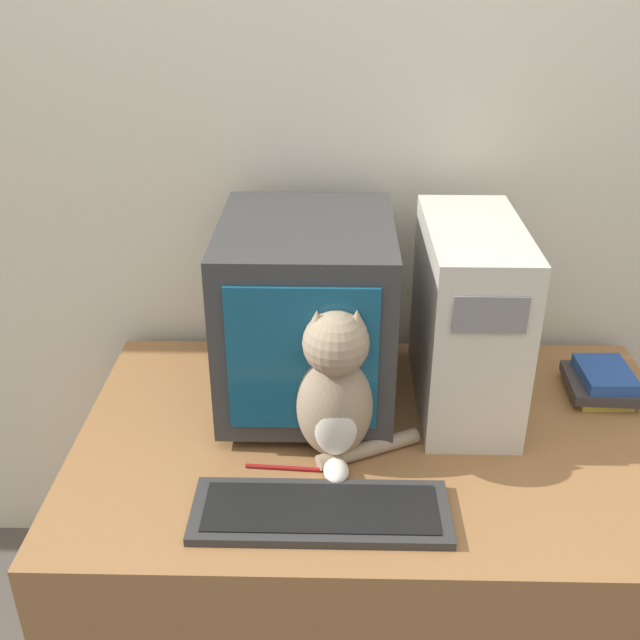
{
  "coord_description": "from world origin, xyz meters",
  "views": [
    {
      "loc": [
        -0.11,
        -0.94,
        1.72
      ],
      "look_at": [
        -0.14,
        0.47,
        0.99
      ],
      "focal_mm": 42.0,
      "sensor_mm": 36.0,
      "label": 1
    }
  ],
  "objects_px": {
    "computer_tower": "(467,318)",
    "pen": "(283,468)",
    "keyboard": "(320,512)",
    "cat": "(336,392)",
    "crt_monitor": "(307,313)",
    "book_stack": "(601,382)"
  },
  "relations": [
    {
      "from": "crt_monitor",
      "to": "computer_tower",
      "type": "height_order",
      "value": "crt_monitor"
    },
    {
      "from": "crt_monitor",
      "to": "computer_tower",
      "type": "xyz_separation_m",
      "value": [
        0.36,
        -0.0,
        -0.01
      ]
    },
    {
      "from": "keyboard",
      "to": "pen",
      "type": "xyz_separation_m",
      "value": [
        -0.08,
        0.14,
        -0.01
      ]
    },
    {
      "from": "computer_tower",
      "to": "pen",
      "type": "distance_m",
      "value": 0.54
    },
    {
      "from": "keyboard",
      "to": "cat",
      "type": "relative_size",
      "value": 1.39
    },
    {
      "from": "book_stack",
      "to": "crt_monitor",
      "type": "bearing_deg",
      "value": -177.89
    },
    {
      "from": "computer_tower",
      "to": "book_stack",
      "type": "relative_size",
      "value": 2.38
    },
    {
      "from": "pen",
      "to": "cat",
      "type": "bearing_deg",
      "value": 25.07
    },
    {
      "from": "book_stack",
      "to": "computer_tower",
      "type": "bearing_deg",
      "value": -175.3
    },
    {
      "from": "keyboard",
      "to": "pen",
      "type": "relative_size",
      "value": 3.18
    },
    {
      "from": "keyboard",
      "to": "computer_tower",
      "type": "bearing_deg",
      "value": 51.89
    },
    {
      "from": "computer_tower",
      "to": "keyboard",
      "type": "height_order",
      "value": "computer_tower"
    },
    {
      "from": "crt_monitor",
      "to": "book_stack",
      "type": "relative_size",
      "value": 2.44
    },
    {
      "from": "computer_tower",
      "to": "crt_monitor",
      "type": "bearing_deg",
      "value": 179.68
    },
    {
      "from": "cat",
      "to": "pen",
      "type": "relative_size",
      "value": 2.29
    },
    {
      "from": "cat",
      "to": "pen",
      "type": "xyz_separation_m",
      "value": [
        -0.11,
        -0.05,
        -0.16
      ]
    },
    {
      "from": "crt_monitor",
      "to": "computer_tower",
      "type": "relative_size",
      "value": 1.03
    },
    {
      "from": "keyboard",
      "to": "book_stack",
      "type": "distance_m",
      "value": 0.8
    },
    {
      "from": "crt_monitor",
      "to": "keyboard",
      "type": "relative_size",
      "value": 0.92
    },
    {
      "from": "crt_monitor",
      "to": "keyboard",
      "type": "xyz_separation_m",
      "value": [
        0.04,
        -0.42,
        -0.22
      ]
    },
    {
      "from": "computer_tower",
      "to": "pen",
      "type": "bearing_deg",
      "value": -145.84
    },
    {
      "from": "cat",
      "to": "pen",
      "type": "height_order",
      "value": "cat"
    }
  ]
}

